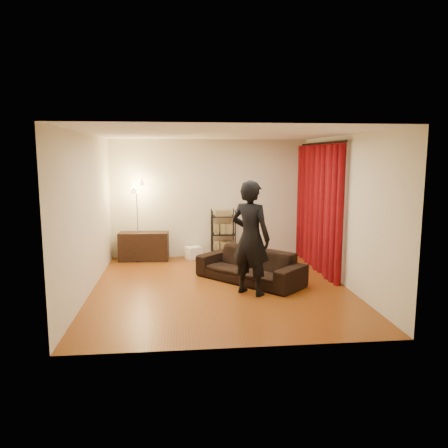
{
  "coord_description": "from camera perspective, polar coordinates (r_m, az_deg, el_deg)",
  "views": [
    {
      "loc": [
        -0.72,
        -7.51,
        2.33
      ],
      "look_at": [
        0.1,
        0.3,
        1.1
      ],
      "focal_mm": 35.0,
      "sensor_mm": 36.0,
      "label": 1
    }
  ],
  "objects": [
    {
      "name": "media_cabinet",
      "position": [
        9.97,
        -10.42,
        -2.88
      ],
      "size": [
        1.12,
        0.47,
        0.64
      ],
      "primitive_type": "cube",
      "rotation": [
        0.0,
        0.0,
        -0.06
      ],
      "color": "black",
      "rests_on": "ground"
    },
    {
      "name": "curtain",
      "position": [
        9.15,
        12.21,
        2.08
      ],
      "size": [
        0.22,
        2.65,
        2.55
      ],
      "primitive_type": null,
      "color": "maroon",
      "rests_on": "ground"
    },
    {
      "name": "ceiling",
      "position": [
        7.55,
        -0.53,
        11.72
      ],
      "size": [
        5.0,
        5.0,
        0.0
      ],
      "primitive_type": "plane",
      "rotation": [
        3.14,
        0.0,
        0.0
      ],
      "color": "white",
      "rests_on": "ground"
    },
    {
      "name": "wall_back",
      "position": [
        10.08,
        -1.87,
        3.32
      ],
      "size": [
        5.0,
        0.0,
        5.0
      ],
      "primitive_type": "plane",
      "rotation": [
        1.57,
        0.0,
        0.0
      ],
      "color": "beige",
      "rests_on": "ground"
    },
    {
      "name": "curtain_rod",
      "position": [
        9.1,
        12.6,
        10.27
      ],
      "size": [
        0.04,
        2.65,
        0.04
      ],
      "primitive_type": "cylinder",
      "rotation": [
        1.57,
        0.0,
        0.0
      ],
      "color": "black",
      "rests_on": "wall_right"
    },
    {
      "name": "wall_right",
      "position": [
        8.13,
        15.48,
        1.66
      ],
      "size": [
        0.0,
        5.0,
        5.0
      ],
      "primitive_type": "plane",
      "rotation": [
        1.57,
        0.0,
        -1.57
      ],
      "color": "beige",
      "rests_on": "ground"
    },
    {
      "name": "person",
      "position": [
        7.32,
        3.48,
        -1.83
      ],
      "size": [
        0.84,
        0.81,
        1.94
      ],
      "primitive_type": "imported",
      "rotation": [
        0.0,
        0.0,
        2.45
      ],
      "color": "black",
      "rests_on": "ground"
    },
    {
      "name": "floor_lamp",
      "position": [
        9.81,
        -11.25,
        0.32
      ],
      "size": [
        0.37,
        0.37,
        1.79
      ],
      "primitive_type": null,
      "rotation": [
        0.0,
        0.0,
        -0.17
      ],
      "color": "silver",
      "rests_on": "ground"
    },
    {
      "name": "wire_shelf",
      "position": [
        9.96,
        -0.11,
        -1.31
      ],
      "size": [
        0.55,
        0.41,
        1.13
      ],
      "primitive_type": null,
      "rotation": [
        0.0,
        0.0,
        -0.11
      ],
      "color": "black",
      "rests_on": "ground"
    },
    {
      "name": "wall_left",
      "position": [
        7.72,
        -17.38,
        1.21
      ],
      "size": [
        0.0,
        5.0,
        5.0
      ],
      "primitive_type": "plane",
      "rotation": [
        1.57,
        0.0,
        1.57
      ],
      "color": "beige",
      "rests_on": "ground"
    },
    {
      "name": "storage_boxes",
      "position": [
        10.02,
        -3.98,
        -3.74
      ],
      "size": [
        0.41,
        0.38,
        0.28
      ],
      "primitive_type": null,
      "rotation": [
        0.0,
        0.0,
        0.42
      ],
      "color": "white",
      "rests_on": "ground"
    },
    {
      "name": "floor",
      "position": [
        7.89,
        -0.5,
        -8.27
      ],
      "size": [
        5.0,
        5.0,
        0.0
      ],
      "primitive_type": "plane",
      "color": "brown",
      "rests_on": "ground"
    },
    {
      "name": "wall_front",
      "position": [
        5.15,
        2.13,
        -2.07
      ],
      "size": [
        5.0,
        0.0,
        5.0
      ],
      "primitive_type": "plane",
      "rotation": [
        -1.57,
        0.0,
        0.0
      ],
      "color": "beige",
      "rests_on": "ground"
    },
    {
      "name": "sofa",
      "position": [
        8.19,
        3.38,
        -5.47
      ],
      "size": [
        1.99,
        2.03,
        0.6
      ],
      "primitive_type": "imported",
      "rotation": [
        0.0,
        0.0,
        -0.81
      ],
      "color": "black",
      "rests_on": "ground"
    }
  ]
}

